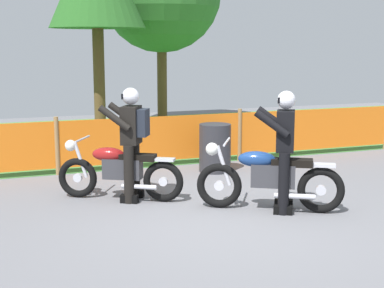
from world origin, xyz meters
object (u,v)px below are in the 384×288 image
rider_lead (284,147)px  rider_trailing (132,138)px  motorcycle_lead (268,177)px  motorcycle_trailing (119,170)px  oil_drum (215,148)px

rider_lead → rider_trailing: (-1.82, 1.29, 0.03)m
motorcycle_lead → motorcycle_trailing: motorcycle_lead is taller
oil_drum → motorcycle_trailing: bearing=-149.1°
rider_lead → oil_drum: (0.09, 2.65, -0.48)m
motorcycle_lead → motorcycle_trailing: (-1.83, 1.29, -0.03)m
motorcycle_lead → rider_lead: (0.17, -0.10, 0.44)m
motorcycle_trailing → oil_drum: size_ratio=1.96×
rider_lead → oil_drum: size_ratio=1.92×
rider_trailing → rider_lead: bearing=175.8°
motorcycle_trailing → rider_trailing: (0.18, -0.11, 0.50)m
motorcycle_trailing → rider_lead: size_ratio=1.02×
motorcycle_lead → rider_trailing: bearing=-4.5°
motorcycle_trailing → rider_trailing: 0.55m
rider_trailing → oil_drum: (1.92, 1.37, -0.51)m
rider_lead → rider_trailing: 2.23m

